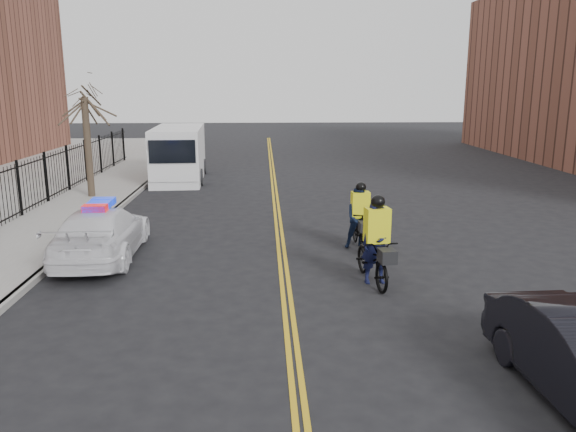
% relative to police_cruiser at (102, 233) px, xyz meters
% --- Properties ---
extents(ground, '(120.00, 120.00, 0.00)m').
position_rel_police_cruiser_xyz_m(ground, '(4.90, -1.78, -0.71)').
color(ground, black).
rests_on(ground, ground).
extents(center_line_left, '(0.10, 60.00, 0.01)m').
position_rel_police_cruiser_xyz_m(center_line_left, '(4.82, 6.22, -0.70)').
color(center_line_left, gold).
rests_on(center_line_left, ground).
extents(center_line_right, '(0.10, 60.00, 0.01)m').
position_rel_police_cruiser_xyz_m(center_line_right, '(4.98, 6.22, -0.70)').
color(center_line_right, gold).
rests_on(center_line_right, ground).
extents(sidewalk, '(3.00, 60.00, 0.15)m').
position_rel_police_cruiser_xyz_m(sidewalk, '(-2.60, 6.22, -0.63)').
color(sidewalk, gray).
rests_on(sidewalk, ground).
extents(curb, '(0.20, 60.00, 0.15)m').
position_rel_police_cruiser_xyz_m(curb, '(-1.10, 6.22, -0.63)').
color(curb, gray).
rests_on(curb, ground).
extents(iron_fence, '(0.12, 28.00, 2.00)m').
position_rel_police_cruiser_xyz_m(iron_fence, '(-4.10, 6.22, 0.29)').
color(iron_fence, black).
rests_on(iron_fence, ground).
extents(street_tree, '(3.20, 3.20, 4.80)m').
position_rel_police_cruiser_xyz_m(street_tree, '(-2.70, 8.22, 2.83)').
color(street_tree, '#362820').
rests_on(street_tree, sidewalk).
extents(police_cruiser, '(2.13, 4.91, 1.56)m').
position_rel_police_cruiser_xyz_m(police_cruiser, '(0.00, 0.00, 0.00)').
color(police_cruiser, white).
rests_on(police_cruiser, ground).
extents(cargo_van, '(2.68, 6.36, 2.61)m').
position_rel_police_cruiser_xyz_m(cargo_van, '(0.22, 12.98, 0.57)').
color(cargo_van, white).
rests_on(cargo_van, ground).
extents(cyclist_near, '(1.03, 2.25, 2.13)m').
position_rel_police_cruiser_xyz_m(cyclist_near, '(7.05, -2.30, 0.03)').
color(cyclist_near, black).
rests_on(cyclist_near, ground).
extents(cyclist_far, '(0.89, 1.93, 1.94)m').
position_rel_police_cruiser_xyz_m(cyclist_far, '(7.16, 0.63, 0.06)').
color(cyclist_far, black).
rests_on(cyclist_far, ground).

